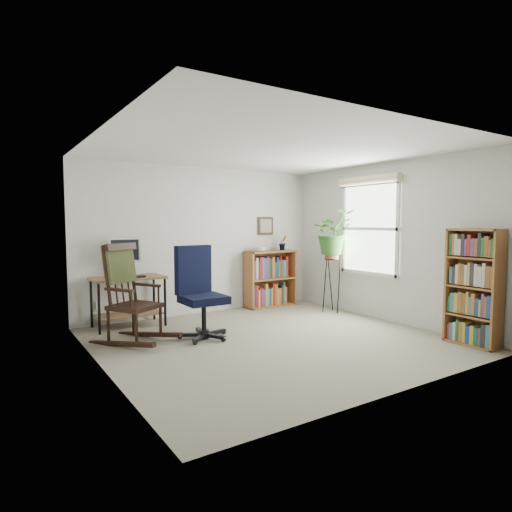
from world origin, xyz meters
TOP-DOWN VIEW (x-y plane):
  - floor at (0.00, 0.00)m, footprint 4.20×4.00m
  - ceiling at (0.00, 0.00)m, footprint 4.20×4.00m
  - wall_back at (0.00, 2.00)m, footprint 4.20×0.00m
  - wall_front at (0.00, -2.00)m, footprint 4.20×0.00m
  - wall_left at (-2.10, 0.00)m, footprint 0.00×4.00m
  - wall_right at (2.10, 0.00)m, footprint 0.00×4.00m
  - window at (2.06, 0.30)m, footprint 0.12×1.20m
  - desk at (-1.34, 1.70)m, footprint 1.00×0.55m
  - monitor at (-1.34, 1.84)m, footprint 0.46×0.16m
  - keyboard at (-1.34, 1.58)m, footprint 0.40×0.15m
  - office_chair at (-0.71, 0.54)m, footprint 0.75×0.75m
  - rocking_chair at (-1.51, 0.84)m, footprint 1.10×1.26m
  - low_bookshelf at (1.23, 1.82)m, footprint 0.95×0.32m
  - tall_bookshelf at (1.92, -1.51)m, footprint 0.27×0.62m
  - plant_stand at (1.80, 0.86)m, footprint 0.38×0.38m
  - spider_plant at (1.80, 0.86)m, footprint 1.69×1.88m
  - potted_plant_small at (1.51, 1.83)m, footprint 0.13×0.24m
  - framed_picture at (1.23, 1.97)m, footprint 0.32×0.04m

SIDE VIEW (x-z plane):
  - floor at x=0.00m, z-range 0.00..0.00m
  - desk at x=-1.34m, z-range 0.00..0.72m
  - low_bookshelf at x=1.23m, z-range 0.00..1.00m
  - plant_stand at x=1.80m, z-range 0.00..1.05m
  - office_chair at x=-0.71m, z-range 0.00..1.22m
  - rocking_chair at x=-1.51m, z-range 0.00..1.26m
  - tall_bookshelf at x=1.92m, z-range 0.00..1.42m
  - keyboard at x=-1.34m, z-range 0.72..0.75m
  - monitor at x=-1.34m, z-range 0.72..1.28m
  - potted_plant_small at x=1.51m, z-range 1.00..1.11m
  - wall_back at x=0.00m, z-range 0.00..2.40m
  - wall_front at x=0.00m, z-range 0.00..2.40m
  - wall_left at x=-2.10m, z-range 0.00..2.40m
  - wall_right at x=2.10m, z-range 0.00..2.40m
  - window at x=2.06m, z-range 0.65..2.15m
  - framed_picture at x=1.23m, z-range 1.28..1.60m
  - spider_plant at x=1.80m, z-range 0.97..2.43m
  - ceiling at x=0.00m, z-range 2.40..2.40m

